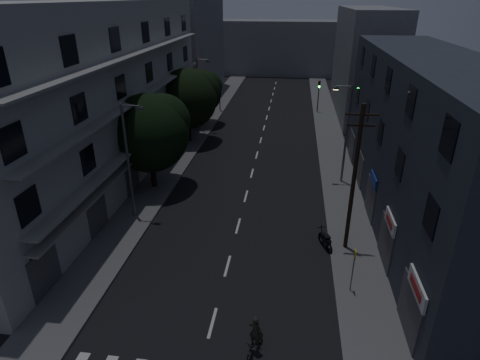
% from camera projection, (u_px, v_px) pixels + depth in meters
% --- Properties ---
extents(ground, '(160.00, 160.00, 0.00)m').
position_uv_depth(ground, '(257.00, 153.00, 39.98)').
color(ground, black).
rests_on(ground, ground).
extents(sidewalk_left, '(3.00, 90.00, 0.15)m').
position_uv_depth(sidewalk_left, '(184.00, 149.00, 40.85)').
color(sidewalk_left, '#565659').
rests_on(sidewalk_left, ground).
extents(sidewalk_right, '(3.00, 90.00, 0.15)m').
position_uv_depth(sidewalk_right, '(334.00, 156.00, 39.05)').
color(sidewalk_right, '#565659').
rests_on(sidewalk_right, ground).
extents(lane_markings, '(0.15, 60.50, 0.01)m').
position_uv_depth(lane_markings, '(262.00, 134.00, 45.60)').
color(lane_markings, beige).
rests_on(lane_markings, ground).
extents(building_left, '(7.00, 36.00, 14.00)m').
position_uv_depth(building_left, '(102.00, 96.00, 32.20)').
color(building_left, '#A3A39E').
rests_on(building_left, ground).
extents(building_right, '(6.19, 28.00, 11.00)m').
position_uv_depth(building_right, '(425.00, 143.00, 26.33)').
color(building_right, '#292E38').
rests_on(building_right, ground).
extents(building_far_left, '(6.00, 20.00, 16.00)m').
position_uv_depth(building_far_left, '(192.00, 43.00, 58.77)').
color(building_far_left, slate).
rests_on(building_far_left, ground).
extents(building_far_right, '(6.00, 20.00, 13.00)m').
position_uv_depth(building_far_right, '(364.00, 63.00, 51.11)').
color(building_far_right, slate).
rests_on(building_far_right, ground).
extents(building_far_end, '(24.00, 8.00, 10.00)m').
position_uv_depth(building_far_end, '(279.00, 48.00, 78.38)').
color(building_far_end, slate).
rests_on(building_far_end, ground).
extents(tree_near, '(6.13, 6.13, 7.56)m').
position_uv_depth(tree_near, '(150.00, 130.00, 30.91)').
color(tree_near, black).
rests_on(tree_near, sidewalk_left).
extents(tree_mid, '(6.15, 6.15, 7.57)m').
position_uv_depth(tree_mid, '(188.00, 97.00, 41.13)').
color(tree_mid, black).
rests_on(tree_mid, sidewalk_left).
extents(tree_far, '(5.12, 5.12, 6.33)m').
position_uv_depth(tree_far, '(200.00, 91.00, 47.07)').
color(tree_far, black).
rests_on(tree_far, sidewalk_left).
extents(traffic_signal_far_right, '(0.28, 0.37, 4.10)m').
position_uv_depth(traffic_signal_far_right, '(319.00, 90.00, 52.31)').
color(traffic_signal_far_right, black).
rests_on(traffic_signal_far_right, sidewalk_right).
extents(traffic_signal_far_left, '(0.28, 0.37, 4.10)m').
position_uv_depth(traffic_signal_far_left, '(220.00, 89.00, 52.92)').
color(traffic_signal_far_left, black).
rests_on(traffic_signal_far_left, sidewalk_left).
extents(street_lamp_left_near, '(1.51, 0.25, 8.00)m').
position_uv_depth(street_lamp_left_near, '(129.00, 157.00, 26.57)').
color(street_lamp_left_near, '#595D61').
rests_on(street_lamp_left_near, sidewalk_left).
extents(street_lamp_right, '(1.51, 0.25, 8.00)m').
position_uv_depth(street_lamp_right, '(345.00, 130.00, 31.79)').
color(street_lamp_right, slate).
rests_on(street_lamp_right, sidewalk_right).
extents(street_lamp_left_far, '(1.51, 0.25, 8.00)m').
position_uv_depth(street_lamp_left_far, '(199.00, 91.00, 44.59)').
color(street_lamp_left_far, '#5B5C63').
rests_on(street_lamp_left_far, sidewalk_left).
extents(utility_pole, '(1.80, 0.24, 9.00)m').
position_uv_depth(utility_pole, '(354.00, 177.00, 22.90)').
color(utility_pole, black).
rests_on(utility_pole, sidewalk_right).
extents(bus_stop_sign, '(0.06, 0.35, 2.52)m').
position_uv_depth(bus_stop_sign, '(354.00, 263.00, 20.46)').
color(bus_stop_sign, '#595B60').
rests_on(bus_stop_sign, sidewalk_right).
extents(motorcycle, '(0.91, 1.85, 1.25)m').
position_uv_depth(motorcycle, '(325.00, 241.00, 24.85)').
color(motorcycle, black).
rests_on(motorcycle, ground).
extents(cyclist, '(1.06, 1.68, 2.01)m').
position_uv_depth(cyclist, '(255.00, 340.00, 17.43)').
color(cyclist, black).
rests_on(cyclist, ground).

